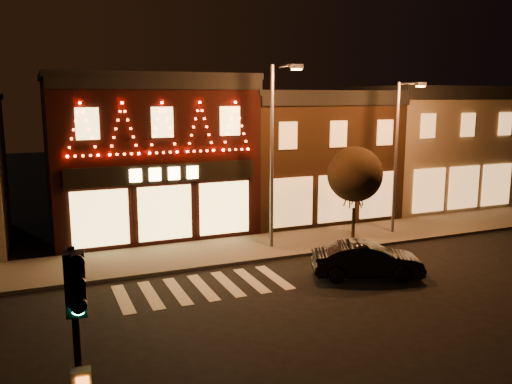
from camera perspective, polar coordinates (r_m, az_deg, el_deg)
ground at (r=17.18m, az=-1.60°, el=-14.49°), size 120.00×120.00×0.00m
sidewalk_far at (r=24.84m, az=-4.04°, el=-6.42°), size 44.00×4.00×0.15m
building_pulp at (r=29.23m, az=-11.70°, el=4.09°), size 10.20×8.34×8.30m
building_right_a at (r=32.49m, az=5.01°, el=4.15°), size 9.20×8.28×7.50m
building_right_b at (r=37.53m, az=17.30°, el=4.77°), size 9.20×8.28×7.80m
traffic_signal_near at (r=9.43m, az=-18.60°, el=-13.84°), size 0.35×0.48×4.64m
streetlamp_mid at (r=24.33m, az=2.07°, el=5.31°), size 0.76×1.93×8.44m
streetlamp_right at (r=28.08m, az=15.11°, el=4.80°), size 0.49×1.77×7.75m
tree_right at (r=26.79m, az=10.57°, el=1.88°), size 2.75×2.75×4.60m
dark_sedan at (r=21.88m, az=11.81°, el=-7.18°), size 4.61×3.02×1.44m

